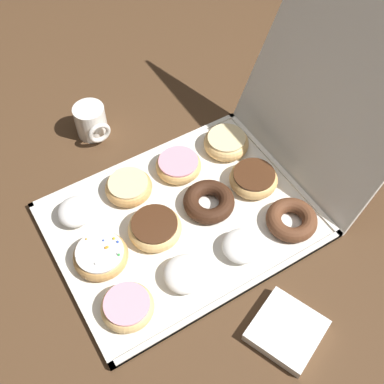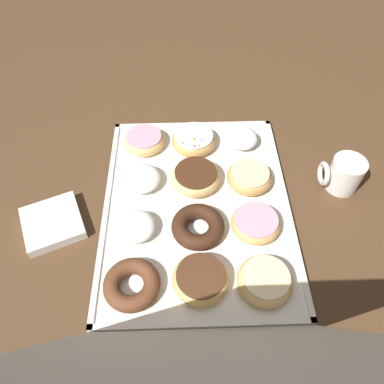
{
  "view_description": "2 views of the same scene",
  "coord_description": "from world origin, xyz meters",
  "px_view_note": "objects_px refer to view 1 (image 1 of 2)",
  "views": [
    {
      "loc": [
        0.54,
        -0.3,
        0.96
      ],
      "look_at": [
        -0.04,
        0.05,
        0.04
      ],
      "focal_mm": 46.3,
      "sensor_mm": 36.0,
      "label": 1
    },
    {
      "loc": [
        0.03,
        0.51,
        0.72
      ],
      "look_at": [
        0.01,
        -0.02,
        0.04
      ],
      "focal_mm": 34.15,
      "sensor_mm": 36.0,
      "label": 2
    }
  ],
  "objects_px": {
    "glazed_ring_donut_9": "(226,142)",
    "pink_frosted_donut_6": "(178,165)",
    "chocolate_cake_ring_donut_11": "(292,220)",
    "sprinkle_donut_1": "(101,255)",
    "powdered_filled_donut_8": "(242,246)",
    "powdered_filled_donut_5": "(185,274)",
    "chocolate_frosted_donut_4": "(154,227)",
    "coffee_mug": "(91,121)",
    "chocolate_frosted_donut_10": "(253,178)",
    "powdered_filled_donut_0": "(76,212)",
    "pink_frosted_donut_2": "(127,307)",
    "chocolate_cake_ring_donut_7": "(210,203)",
    "napkin_stack": "(287,330)",
    "donut_box": "(182,221)",
    "glazed_ring_donut_3": "(129,187)"
  },
  "relations": [
    {
      "from": "glazed_ring_donut_9",
      "to": "pink_frosted_donut_6",
      "type": "bearing_deg",
      "value": -90.17
    },
    {
      "from": "glazed_ring_donut_9",
      "to": "chocolate_cake_ring_donut_11",
      "type": "distance_m",
      "value": 0.27
    },
    {
      "from": "sprinkle_donut_1",
      "to": "powdered_filled_donut_8",
      "type": "xyz_separation_m",
      "value": [
        0.14,
        0.27,
        0.0
      ]
    },
    {
      "from": "powdered_filled_donut_5",
      "to": "sprinkle_donut_1",
      "type": "bearing_deg",
      "value": -134.91
    },
    {
      "from": "chocolate_frosted_donut_4",
      "to": "coffee_mug",
      "type": "height_order",
      "value": "coffee_mug"
    },
    {
      "from": "chocolate_frosted_donut_10",
      "to": "coffee_mug",
      "type": "height_order",
      "value": "coffee_mug"
    },
    {
      "from": "chocolate_frosted_donut_4",
      "to": "chocolate_cake_ring_donut_11",
      "type": "bearing_deg",
      "value": 62.95
    },
    {
      "from": "powdered_filled_donut_0",
      "to": "pink_frosted_donut_2",
      "type": "relative_size",
      "value": 0.76
    },
    {
      "from": "sprinkle_donut_1",
      "to": "chocolate_cake_ring_donut_7",
      "type": "bearing_deg",
      "value": 89.0
    },
    {
      "from": "chocolate_frosted_donut_10",
      "to": "coffee_mug",
      "type": "relative_size",
      "value": 1.16
    },
    {
      "from": "powdered_filled_donut_8",
      "to": "chocolate_frosted_donut_10",
      "type": "height_order",
      "value": "powdered_filled_donut_8"
    },
    {
      "from": "powdered_filled_donut_8",
      "to": "coffee_mug",
      "type": "relative_size",
      "value": 0.86
    },
    {
      "from": "powdered_filled_donut_8",
      "to": "powdered_filled_donut_0",
      "type": "bearing_deg",
      "value": -134.73
    },
    {
      "from": "powdered_filled_donut_5",
      "to": "napkin_stack",
      "type": "distance_m",
      "value": 0.23
    },
    {
      "from": "chocolate_cake_ring_donut_7",
      "to": "chocolate_frosted_donut_10",
      "type": "height_order",
      "value": "chocolate_frosted_donut_10"
    },
    {
      "from": "donut_box",
      "to": "chocolate_frosted_donut_4",
      "type": "relative_size",
      "value": 4.79
    },
    {
      "from": "pink_frosted_donut_6",
      "to": "powdered_filled_donut_0",
      "type": "bearing_deg",
      "value": -90.25
    },
    {
      "from": "pink_frosted_donut_6",
      "to": "chocolate_cake_ring_donut_7",
      "type": "relative_size",
      "value": 0.93
    },
    {
      "from": "donut_box",
      "to": "pink_frosted_donut_2",
      "type": "xyz_separation_m",
      "value": [
        0.13,
        -0.2,
        0.02
      ]
    },
    {
      "from": "pink_frosted_donut_2",
      "to": "napkin_stack",
      "type": "relative_size",
      "value": 0.85
    },
    {
      "from": "powdered_filled_donut_0",
      "to": "napkin_stack",
      "type": "distance_m",
      "value": 0.52
    },
    {
      "from": "chocolate_cake_ring_donut_7",
      "to": "glazed_ring_donut_9",
      "type": "height_order",
      "value": "glazed_ring_donut_9"
    },
    {
      "from": "glazed_ring_donut_3",
      "to": "chocolate_frosted_donut_4",
      "type": "relative_size",
      "value": 0.93
    },
    {
      "from": "pink_frosted_donut_2",
      "to": "chocolate_cake_ring_donut_7",
      "type": "xyz_separation_m",
      "value": [
        -0.13,
        0.28,
        -0.0
      ]
    },
    {
      "from": "sprinkle_donut_1",
      "to": "napkin_stack",
      "type": "height_order",
      "value": "sprinkle_donut_1"
    },
    {
      "from": "chocolate_frosted_donut_4",
      "to": "pink_frosted_donut_6",
      "type": "bearing_deg",
      "value": 133.2
    },
    {
      "from": "glazed_ring_donut_3",
      "to": "napkin_stack",
      "type": "bearing_deg",
      "value": 13.25
    },
    {
      "from": "pink_frosted_donut_2",
      "to": "chocolate_frosted_donut_4",
      "type": "bearing_deg",
      "value": 134.93
    },
    {
      "from": "chocolate_frosted_donut_4",
      "to": "powdered_filled_donut_8",
      "type": "xyz_separation_m",
      "value": [
        0.14,
        0.14,
        -0.0
      ]
    },
    {
      "from": "chocolate_frosted_donut_10",
      "to": "napkin_stack",
      "type": "distance_m",
      "value": 0.37
    },
    {
      "from": "sprinkle_donut_1",
      "to": "pink_frosted_donut_6",
      "type": "distance_m",
      "value": 0.3
    },
    {
      "from": "donut_box",
      "to": "powdered_filled_donut_5",
      "type": "relative_size",
      "value": 6.28
    },
    {
      "from": "powdered_filled_donut_5",
      "to": "coffee_mug",
      "type": "height_order",
      "value": "coffee_mug"
    },
    {
      "from": "glazed_ring_donut_9",
      "to": "glazed_ring_donut_3",
      "type": "bearing_deg",
      "value": -90.72
    },
    {
      "from": "glazed_ring_donut_9",
      "to": "coffee_mug",
      "type": "bearing_deg",
      "value": -131.24
    },
    {
      "from": "chocolate_frosted_donut_10",
      "to": "chocolate_frosted_donut_4",
      "type": "bearing_deg",
      "value": -90.13
    },
    {
      "from": "powdered_filled_donut_8",
      "to": "glazed_ring_donut_9",
      "type": "bearing_deg",
      "value": 152.82
    },
    {
      "from": "donut_box",
      "to": "napkin_stack",
      "type": "bearing_deg",
      "value": 7.26
    },
    {
      "from": "coffee_mug",
      "to": "chocolate_frosted_donut_4",
      "type": "bearing_deg",
      "value": -1.97
    },
    {
      "from": "powdered_filled_donut_0",
      "to": "glazed_ring_donut_3",
      "type": "xyz_separation_m",
      "value": [
        -0.0,
        0.13,
        -0.0
      ]
    },
    {
      "from": "napkin_stack",
      "to": "chocolate_cake_ring_donut_11",
      "type": "bearing_deg",
      "value": 140.3
    },
    {
      "from": "donut_box",
      "to": "glazed_ring_donut_3",
      "type": "bearing_deg",
      "value": -153.15
    },
    {
      "from": "pink_frosted_donut_2",
      "to": "glazed_ring_donut_9",
      "type": "bearing_deg",
      "value": 122.59
    },
    {
      "from": "sprinkle_donut_1",
      "to": "powdered_filled_donut_8",
      "type": "distance_m",
      "value": 0.3
    },
    {
      "from": "powdered_filled_donut_8",
      "to": "chocolate_cake_ring_donut_11",
      "type": "height_order",
      "value": "powdered_filled_donut_8"
    },
    {
      "from": "coffee_mug",
      "to": "pink_frosted_donut_2",
      "type": "bearing_deg",
      "value": -16.63
    },
    {
      "from": "glazed_ring_donut_3",
      "to": "coffee_mug",
      "type": "bearing_deg",
      "value": 177.55
    },
    {
      "from": "chocolate_cake_ring_donut_11",
      "to": "glazed_ring_donut_9",
      "type": "bearing_deg",
      "value": 179.67
    },
    {
      "from": "sprinkle_donut_1",
      "to": "powdered_filled_donut_5",
      "type": "height_order",
      "value": "same"
    },
    {
      "from": "donut_box",
      "to": "chocolate_cake_ring_donut_7",
      "type": "xyz_separation_m",
      "value": [
        0.0,
        0.07,
        0.02
      ]
    }
  ]
}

